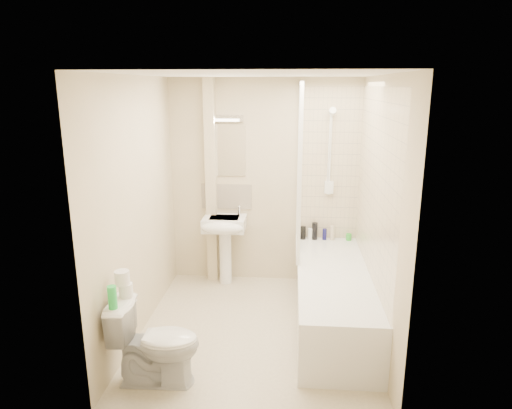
{
  "coord_description": "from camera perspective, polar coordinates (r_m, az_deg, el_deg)",
  "views": [
    {
      "loc": [
        0.33,
        -3.98,
        2.31
      ],
      "look_at": [
        -0.01,
        0.2,
        1.21
      ],
      "focal_mm": 32.0,
      "sensor_mm": 36.0,
      "label": 1
    }
  ],
  "objects": [
    {
      "name": "wall_right",
      "position": [
        4.2,
        15.08,
        -1.17
      ],
      "size": [
        0.02,
        2.5,
        2.4
      ],
      "primitive_type": "cube",
      "color": "beige",
      "rests_on": "ground"
    },
    {
      "name": "bottle_black_b",
      "position": [
        5.4,
        7.35,
        -3.31
      ],
      "size": [
        0.07,
        0.07,
        0.2
      ],
      "primitive_type": "cylinder",
      "color": "black",
      "rests_on": "bathtub"
    },
    {
      "name": "shower_fixture",
      "position": [
        5.24,
        9.26,
        6.11
      ],
      "size": [
        0.1,
        0.16,
        0.99
      ],
      "color": "white",
      "rests_on": "wall_back"
    },
    {
      "name": "strip_light",
      "position": [
        5.26,
        -3.92,
        10.73
      ],
      "size": [
        0.42,
        0.07,
        0.07
      ],
      "primitive_type": "cube",
      "color": "silver",
      "rests_on": "wall_back"
    },
    {
      "name": "pedestal_sink",
      "position": [
        5.31,
        -4.0,
        -3.42
      ],
      "size": [
        0.49,
        0.46,
        0.94
      ],
      "color": "white",
      "rests_on": "ground"
    },
    {
      "name": "tile_right",
      "position": [
        4.34,
        14.67,
        2.42
      ],
      "size": [
        0.01,
        2.1,
        1.75
      ],
      "primitive_type": "cube",
      "color": "beige",
      "rests_on": "wall_right"
    },
    {
      "name": "splashback",
      "position": [
        5.43,
        -3.71,
        1.01
      ],
      "size": [
        0.6,
        0.02,
        0.3
      ],
      "primitive_type": "cube",
      "color": "beige",
      "rests_on": "wall_back"
    },
    {
      "name": "tile_back",
      "position": [
        5.31,
        9.19,
        4.89
      ],
      "size": [
        0.7,
        0.01,
        1.75
      ],
      "primitive_type": "cube",
      "color": "beige",
      "rests_on": "wall_back"
    },
    {
      "name": "wall_left",
      "position": [
        4.37,
        -14.59,
        -0.53
      ],
      "size": [
        0.02,
        2.5,
        2.4
      ],
      "primitive_type": "cube",
      "color": "beige",
      "rests_on": "ground"
    },
    {
      "name": "mirror",
      "position": [
        5.32,
        -3.81,
        6.77
      ],
      "size": [
        0.46,
        0.01,
        0.6
      ],
      "primitive_type": "cube",
      "color": "white",
      "rests_on": "wall_back"
    },
    {
      "name": "bottle_blue",
      "position": [
        5.42,
        8.56,
        -3.7
      ],
      "size": [
        0.05,
        0.05,
        0.13
      ],
      "primitive_type": "cylinder",
      "color": "#151458",
      "rests_on": "bathtub"
    },
    {
      "name": "toilet_roll_upper",
      "position": [
        3.74,
        -16.4,
        -8.76
      ],
      "size": [
        0.12,
        0.12,
        0.11
      ],
      "primitive_type": "cylinder",
      "color": "white",
      "rests_on": "toilet_roll_lower"
    },
    {
      "name": "bottle_green",
      "position": [
        5.46,
        11.51,
        -4.01
      ],
      "size": [
        0.06,
        0.06,
        0.08
      ],
      "primitive_type": "cylinder",
      "color": "green",
      "rests_on": "bathtub"
    },
    {
      "name": "bottle_cream",
      "position": [
        5.42,
        9.51,
        -3.52
      ],
      "size": [
        0.05,
        0.05,
        0.17
      ],
      "primitive_type": "cylinder",
      "color": "beige",
      "rests_on": "bathtub"
    },
    {
      "name": "bathtub",
      "position": [
        4.66,
        9.57,
        -11.25
      ],
      "size": [
        0.7,
        2.1,
        0.55
      ],
      "color": "white",
      "rests_on": "ground"
    },
    {
      "name": "ceiling",
      "position": [
        3.99,
        -0.06,
        15.97
      ],
      "size": [
        2.2,
        2.5,
        0.02
      ],
      "primitive_type": "cube",
      "color": "white",
      "rests_on": "wall_back"
    },
    {
      "name": "shower_screen",
      "position": [
        4.85,
        5.45,
        4.4
      ],
      "size": [
        0.04,
        0.92,
        1.8
      ],
      "color": "white",
      "rests_on": "bathtub"
    },
    {
      "name": "bottle_white_a",
      "position": [
        5.41,
        6.79,
        -3.66
      ],
      "size": [
        0.06,
        0.06,
        0.13
      ],
      "primitive_type": "cylinder",
      "color": "white",
      "rests_on": "bathtub"
    },
    {
      "name": "green_bottle",
      "position": [
        3.61,
        -17.51,
        -11.02
      ],
      "size": [
        0.07,
        0.07,
        0.18
      ],
      "primitive_type": "cylinder",
      "color": "green",
      "rests_on": "toilet"
    },
    {
      "name": "toilet",
      "position": [
        3.84,
        -12.4,
        -16.46
      ],
      "size": [
        0.43,
        0.71,
        0.7
      ],
      "primitive_type": "imported",
      "rotation": [
        0.0,
        0.0,
        1.6
      ],
      "color": "white",
      "rests_on": "ground"
    },
    {
      "name": "toilet_roll_lower",
      "position": [
        3.79,
        -15.95,
        -10.25
      ],
      "size": [
        0.11,
        0.11,
        0.11
      ],
      "primitive_type": "cylinder",
      "color": "white",
      "rests_on": "toilet"
    },
    {
      "name": "floor",
      "position": [
        4.61,
        -0.05,
        -15.39
      ],
      "size": [
        2.5,
        2.5,
        0.0
      ],
      "primitive_type": "plane",
      "color": "beige",
      "rests_on": "ground"
    },
    {
      "name": "bottle_black_a",
      "position": [
        5.41,
        5.9,
        -3.53
      ],
      "size": [
        0.06,
        0.06,
        0.15
      ],
      "primitive_type": "cylinder",
      "color": "black",
      "rests_on": "bathtub"
    },
    {
      "name": "wall_back",
      "position": [
        5.35,
        1.04,
        2.71
      ],
      "size": [
        2.2,
        0.02,
        2.4
      ],
      "primitive_type": "cube",
      "color": "beige",
      "rests_on": "ground"
    },
    {
      "name": "pipe_boxing",
      "position": [
        5.37,
        -5.62,
        2.68
      ],
      "size": [
        0.12,
        0.12,
        2.4
      ],
      "primitive_type": "cube",
      "color": "beige",
      "rests_on": "ground"
    }
  ]
}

